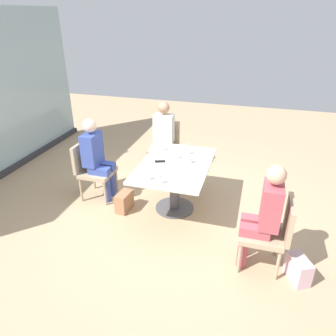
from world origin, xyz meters
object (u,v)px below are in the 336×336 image
Objects in this scene: wine_glass_1 at (187,146)px; person_far_right at (163,135)px; cell_phone_on_table at (160,161)px; person_near_window at (97,156)px; wine_glass_3 at (176,150)px; wine_glass_2 at (158,174)px; chair_far_right at (165,143)px; wine_glass_0 at (146,171)px; handbag_2 at (191,162)px; chair_near_window at (91,167)px; handbag_0 at (298,269)px; handbag_1 at (124,201)px; chair_front_left at (272,230)px; wine_glass_4 at (161,142)px; coffee_cup at (189,160)px; dining_table_main at (175,175)px; person_front_left at (264,213)px.

person_far_right is at bearing 38.29° from wine_glass_1.
person_near_window is at bearing 69.39° from cell_phone_on_table.
wine_glass_3 is (-0.19, 0.12, 0.00)m from wine_glass_1.
wine_glass_2 is 1.00× the size of wine_glass_3.
chair_far_right is 4.70× the size of wine_glass_1.
person_far_right reaches higher than wine_glass_0.
person_far_right is 4.20× the size of handbag_2.
chair_near_window is 3.11m from handbag_0.
handbag_1 is (0.36, 0.65, -0.72)m from wine_glass_2.
chair_front_left is at bearing -138.39° from chair_far_right.
wine_glass_0 is (-0.56, -0.98, 0.16)m from person_near_window.
chair_front_left is 2.07m from wine_glass_4.
coffee_cup is at bearing 51.23° from chair_front_left.
dining_table_main is 1.59× the size of chair_far_right.
chair_near_window is 6.04× the size of cell_phone_on_table.
wine_glass_2 is at bearing 175.83° from dining_table_main.
person_front_left is 14.00× the size of coffee_cup.
person_front_left reaches higher than handbag_0.
person_front_left reaches higher than dining_table_main.
handbag_1 is (0.32, 0.47, -0.72)m from wine_glass_0.
coffee_cup is 1.88m from handbag_0.
wine_glass_4 is 2.47m from handbag_0.
chair_near_window is at bearing 131.44° from handbag_2.
handbag_1 is at bearing 45.81° from handbag_0.
person_front_left is (-0.83, -1.20, 0.14)m from dining_table_main.
wine_glass_2 is (0.22, 1.24, 0.16)m from person_front_left.
person_front_left is 1.64m from cell_phone_on_table.
wine_glass_4 reaches higher than chair_far_right.
wine_glass_0 is 0.96m from wine_glass_1.
person_front_left is at bearing -138.60° from person_far_right.
chair_near_window is 1.45m from wine_glass_2.
chair_front_left reaches higher than handbag_2.
wine_glass_1 is (1.18, 1.11, 0.16)m from person_front_left.
chair_near_window is 0.69× the size of person_near_window.
person_front_left is 1.00× the size of person_near_window.
handbag_2 is at bearing 30.09° from person_front_left.
handbag_2 is (1.33, 0.05, -0.42)m from dining_table_main.
handbag_2 is at bearing -15.86° from wine_glass_4.
wine_glass_4 is at bearing 158.94° from handbag_2.
wine_glass_0 reaches higher than chair_far_right.
chair_far_right is 1.52m from handbag_1.
coffee_cup reaches higher than handbag_2.
person_near_window is at bearing 70.95° from person_front_left.
person_front_left is 6.81× the size of wine_glass_2.
person_far_right reaches higher than wine_glass_2.
handbag_0 is (-0.96, -1.84, -0.59)m from cell_phone_on_table.
person_near_window is at bearing 60.35° from wine_glass_0.
wine_glass_3 is (1.00, 1.24, 0.16)m from person_front_left.
wine_glass_3 is at bearing -155.65° from chair_far_right.
chair_near_window is at bearing 97.58° from wine_glass_3.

